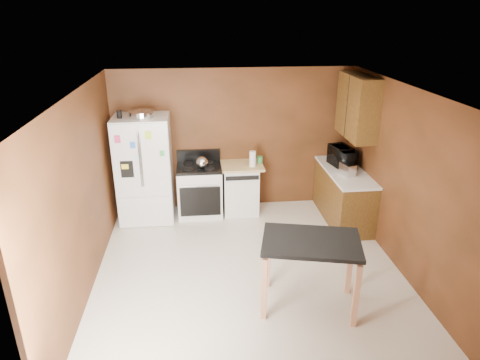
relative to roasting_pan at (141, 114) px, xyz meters
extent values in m
plane|color=beige|center=(1.52, -1.82, -1.85)|extent=(4.50, 4.50, 0.00)
plane|color=white|center=(1.52, -1.82, 0.65)|extent=(4.50, 4.50, 0.00)
plane|color=brown|center=(1.52, 0.43, -0.60)|extent=(4.20, 0.00, 4.20)
plane|color=brown|center=(1.52, -4.07, -0.60)|extent=(4.20, 0.00, 4.20)
plane|color=brown|center=(-0.58, -1.82, -0.60)|extent=(0.00, 4.50, 4.50)
plane|color=brown|center=(3.62, -1.82, -0.60)|extent=(0.00, 4.50, 4.50)
cylinder|color=silver|center=(0.00, 0.00, 0.00)|extent=(0.40, 0.40, 0.10)
cylinder|color=black|center=(-0.34, -0.02, 0.01)|extent=(0.08, 0.08, 0.12)
sphere|color=silver|center=(0.93, -0.02, -0.85)|extent=(0.21, 0.21, 0.21)
cylinder|color=white|center=(1.80, 0.03, -0.83)|extent=(0.12, 0.12, 0.27)
cylinder|color=green|center=(1.95, 0.19, -0.90)|extent=(0.12, 0.12, 0.11)
cube|color=silver|center=(3.27, -0.56, -0.86)|extent=(0.23, 0.30, 0.19)
imported|color=black|center=(3.32, -0.15, -0.80)|extent=(0.47, 0.61, 0.30)
cube|color=white|center=(-0.03, 0.05, -0.95)|extent=(0.90, 0.75, 1.80)
cube|color=white|center=(-0.26, -0.33, -0.67)|extent=(0.43, 0.02, 1.20)
cube|color=white|center=(0.19, -0.33, -0.67)|extent=(0.43, 0.02, 1.20)
cube|color=white|center=(-0.03, -0.33, -1.57)|extent=(0.88, 0.02, 0.54)
cube|color=black|center=(-0.26, -0.34, -0.80)|extent=(0.20, 0.01, 0.28)
cylinder|color=silver|center=(-0.05, -0.36, -0.65)|extent=(0.02, 0.02, 0.90)
cylinder|color=silver|center=(-0.02, -0.36, -0.65)|extent=(0.02, 0.02, 0.90)
cube|color=#E23574|center=(-0.35, -0.36, -0.30)|extent=(0.09, 0.00, 0.12)
cube|color=#3573E3|center=(-0.13, -0.36, -0.40)|extent=(0.08, 0.00, 0.10)
cube|color=#C8FF35|center=(0.12, -0.36, -0.25)|extent=(0.10, 0.00, 0.13)
cube|color=green|center=(0.31, -0.36, -0.55)|extent=(0.07, 0.00, 0.09)
cube|color=yellow|center=(-0.28, -0.36, -0.75)|extent=(0.11, 0.00, 0.08)
cube|color=white|center=(0.27, -0.36, -1.05)|extent=(0.09, 0.00, 0.10)
cube|color=#A8FCFA|center=(-0.08, -0.36, -0.60)|extent=(0.07, 0.00, 0.07)
cube|color=white|center=(0.88, 0.10, -1.43)|extent=(0.76, 0.65, 0.85)
cube|color=black|center=(0.88, 0.10, -0.98)|extent=(0.76, 0.65, 0.05)
cube|color=black|center=(0.88, 0.39, -0.85)|extent=(0.76, 0.06, 0.20)
cube|color=black|center=(0.88, -0.23, -1.47)|extent=(0.68, 0.02, 0.52)
cylinder|color=silver|center=(0.88, -0.24, -1.18)|extent=(0.62, 0.02, 0.02)
cylinder|color=black|center=(0.70, 0.26, -0.95)|extent=(0.17, 0.17, 0.02)
cylinder|color=black|center=(1.06, 0.26, -0.95)|extent=(0.17, 0.17, 0.02)
cylinder|color=black|center=(0.70, -0.06, -0.95)|extent=(0.17, 0.17, 0.02)
cylinder|color=black|center=(1.06, -0.06, -0.95)|extent=(0.17, 0.17, 0.02)
cube|color=white|center=(1.60, 0.13, -1.43)|extent=(0.60, 0.60, 0.85)
cube|color=black|center=(1.60, -0.18, -1.09)|extent=(0.56, 0.02, 0.07)
cube|color=tan|center=(1.60, 0.13, -0.98)|extent=(0.78, 0.62, 0.04)
cube|color=brown|center=(3.32, -0.37, -1.42)|extent=(0.60, 1.55, 0.86)
cube|color=white|center=(3.32, -0.37, -0.97)|extent=(0.63, 1.58, 0.04)
cube|color=brown|center=(3.44, -0.27, 0.10)|extent=(0.35, 1.05, 1.00)
cube|color=black|center=(3.27, -0.27, 0.10)|extent=(0.01, 0.01, 1.00)
cube|color=black|center=(2.15, -2.58, -0.97)|extent=(1.28, 1.00, 0.05)
cube|color=tan|center=(1.72, -2.15, -1.44)|extent=(0.08, 0.08, 0.82)
cube|color=tan|center=(2.73, -2.38, -1.44)|extent=(0.08, 0.08, 0.82)
cube|color=tan|center=(1.57, -2.77, -1.44)|extent=(0.08, 0.08, 0.82)
cube|color=tan|center=(2.58, -3.01, -1.44)|extent=(0.08, 0.08, 0.82)
camera|label=1|loc=(0.87, -6.82, 1.58)|focal=32.00mm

